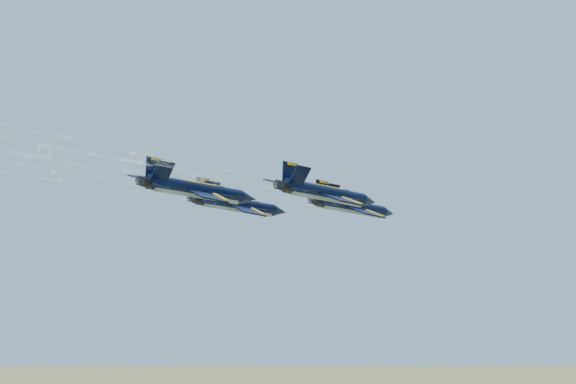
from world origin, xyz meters
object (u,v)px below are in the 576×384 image
Objects in this scene: jet_slot at (199,190)px; jet_left at (239,205)px; jet_right at (327,194)px; jet_lead at (353,207)px.

jet_left is at bearing 124.18° from jet_slot.
jet_left is 16.11m from jet_right.
jet_right is (15.81, -3.08, 0.00)m from jet_left.
jet_left is 1.00× the size of jet_slot.
jet_right is at bearing -1.56° from jet_left.
jet_right is 1.00× the size of jet_slot.
jet_left is 15.57m from jet_slot.
jet_slot is at bearing -89.26° from jet_lead.
jet_right is at bearing 59.40° from jet_slot.
jet_right is (5.48, -13.84, 0.00)m from jet_lead.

